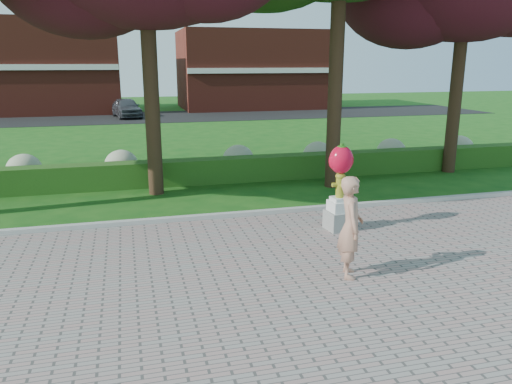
{
  "coord_description": "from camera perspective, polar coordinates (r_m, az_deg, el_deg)",
  "views": [
    {
      "loc": [
        -2.78,
        -8.92,
        3.88
      ],
      "look_at": [
        -0.18,
        1.0,
        1.19
      ],
      "focal_mm": 35.0,
      "sensor_mm": 36.0,
      "label": 1
    }
  ],
  "objects": [
    {
      "name": "walkway",
      "position": [
        6.84,
        12.96,
        -20.07
      ],
      "size": [
        40.0,
        14.0,
        0.04
      ],
      "primitive_type": "cube",
      "color": "gray",
      "rests_on": "ground"
    },
    {
      "name": "building_right",
      "position": [
        44.26,
        -0.57,
        13.8
      ],
      "size": [
        12.0,
        8.0,
        6.4
      ],
      "primitive_type": "cube",
      "color": "maroon",
      "rests_on": "ground"
    },
    {
      "name": "ground",
      "position": [
        10.11,
        2.46,
        -7.88
      ],
      "size": [
        100.0,
        100.0,
        0.0
      ],
      "primitive_type": "plane",
      "color": "#144E13",
      "rests_on": "ground"
    },
    {
      "name": "building_left",
      "position": [
        43.53,
        -24.87,
        12.87
      ],
      "size": [
        14.0,
        8.0,
        7.0
      ],
      "primitive_type": "cube",
      "color": "maroon",
      "rests_on": "ground"
    },
    {
      "name": "curb",
      "position": [
        12.82,
        -1.47,
        -2.59
      ],
      "size": [
        40.0,
        0.18,
        0.15
      ],
      "primitive_type": "cube",
      "color": "#ADADA5",
      "rests_on": "ground"
    },
    {
      "name": "street",
      "position": [
        37.23,
        -10.41,
        8.48
      ],
      "size": [
        50.0,
        8.0,
        0.02
      ],
      "primitive_type": "cube",
      "color": "black",
      "rests_on": "ground"
    },
    {
      "name": "hydrangea_row",
      "position": [
        17.57,
        -3.4,
        3.73
      ],
      "size": [
        20.1,
        1.1,
        0.99
      ],
      "color": "#A6B288",
      "rests_on": "ground"
    },
    {
      "name": "lawn_hedge",
      "position": [
        16.53,
        -4.65,
        2.49
      ],
      "size": [
        24.0,
        0.7,
        0.8
      ],
      "primitive_type": "cube",
      "color": "#1B4313",
      "rests_on": "ground"
    },
    {
      "name": "woman",
      "position": [
        9.2,
        10.77,
        -3.94
      ],
      "size": [
        0.63,
        0.79,
        1.88
      ],
      "primitive_type": "imported",
      "rotation": [
        0.0,
        0.0,
        1.28
      ],
      "color": "tan",
      "rests_on": "walkway"
    },
    {
      "name": "hydrant_sculpture",
      "position": [
        11.67,
        9.59,
        0.83
      ],
      "size": [
        0.6,
        0.6,
        2.05
      ],
      "rotation": [
        0.0,
        0.0,
        0.09
      ],
      "color": "gray",
      "rests_on": "walkway"
    },
    {
      "name": "parked_car",
      "position": [
        37.17,
        -14.57,
        9.33
      ],
      "size": [
        2.33,
        4.29,
        1.38
      ],
      "primitive_type": "imported",
      "rotation": [
        0.0,
        0.0,
        0.18
      ],
      "color": "#44464C",
      "rests_on": "street"
    }
  ]
}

